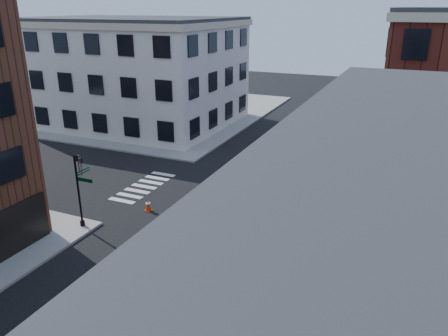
% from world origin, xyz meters
% --- Properties ---
extents(ground, '(120.00, 120.00, 0.00)m').
position_xyz_m(ground, '(0.00, 0.00, 0.00)').
color(ground, black).
rests_on(ground, ground).
extents(sidewalk_nw, '(30.00, 30.00, 0.15)m').
position_xyz_m(sidewalk_nw, '(-21.00, 21.00, 0.07)').
color(sidewalk_nw, gray).
rests_on(sidewalk_nw, ground).
extents(building_nw, '(22.00, 16.00, 11.00)m').
position_xyz_m(building_nw, '(-19.00, 16.00, 5.50)').
color(building_nw, silver).
rests_on(building_nw, ground).
extents(tree_near, '(2.69, 2.69, 4.49)m').
position_xyz_m(tree_near, '(7.56, 9.98, 3.16)').
color(tree_near, black).
rests_on(tree_near, ground).
extents(tree_far, '(2.43, 2.43, 4.07)m').
position_xyz_m(tree_far, '(7.56, 15.98, 2.87)').
color(tree_far, black).
rests_on(tree_far, ground).
extents(signal_pole, '(1.29, 1.24, 4.60)m').
position_xyz_m(signal_pole, '(-6.72, -6.68, 2.86)').
color(signal_pole, black).
rests_on(signal_pole, ground).
extents(box_truck, '(9.46, 3.73, 4.19)m').
position_xyz_m(box_truck, '(11.21, -3.54, 2.18)').
color(box_truck, white).
rests_on(box_truck, ground).
extents(traffic_cone, '(0.54, 0.54, 0.78)m').
position_xyz_m(traffic_cone, '(-4.51, -3.26, 0.38)').
color(traffic_cone, red).
rests_on(traffic_cone, ground).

